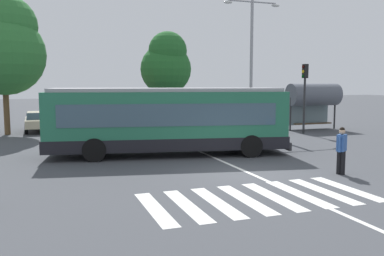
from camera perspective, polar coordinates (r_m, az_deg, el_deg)
The scene contains 15 objects.
ground_plane at distance 15.20m, azimuth 6.98°, elevation -6.27°, with size 160.00×160.00×0.00m, color #424449.
city_transit_bus at distance 18.73m, azimuth -3.39°, elevation 1.05°, with size 11.13×4.56×3.06m.
pedestrian_crossing_street at distance 15.70m, azimuth 20.03°, elevation -2.60°, with size 0.50×0.44×1.72m.
parked_car_champagne at distance 29.88m, azimuth -20.38°, elevation 1.02°, with size 1.95×4.54×1.35m.
parked_car_black at distance 30.25m, azimuth -14.78°, elevation 1.26°, with size 1.90×4.51×1.35m.
parked_car_red at distance 30.73m, azimuth -10.20°, elevation 1.45°, with size 1.96×4.54×1.35m.
parked_car_blue at distance 31.22m, azimuth -5.05°, elevation 1.60°, with size 1.89×4.51×1.35m.
parked_car_charcoal at distance 31.89m, azimuth -0.60°, elevation 1.72°, with size 1.91×4.52×1.35m.
traffic_light_far_corner at distance 27.65m, azimuth 15.37°, elevation 5.51°, with size 0.33×0.32×4.51m.
bus_stop_shelter at distance 30.10m, azimuth 16.50°, elevation 4.34°, with size 3.81×1.54×3.25m.
twin_arm_street_lamp at distance 27.91m, azimuth 8.25°, elevation 10.45°, with size 4.08×0.32×8.72m.
background_tree_left at distance 28.81m, azimuth -24.59°, elevation 10.30°, with size 5.12×5.12×8.79m.
background_tree_right at distance 31.94m, azimuth -3.57°, elevation 8.87°, with size 3.91×3.91×7.20m.
crosswalk_painted_stripes at distance 12.13m, azimuth 9.31°, elevation -9.51°, with size 6.63×3.14×0.01m.
lane_center_line at distance 17.07m, azimuth 4.75°, elevation -4.84°, with size 0.16×24.00×0.01m, color silver.
Camera 1 is at (-6.70, -13.24, 3.28)m, focal length 38.43 mm.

